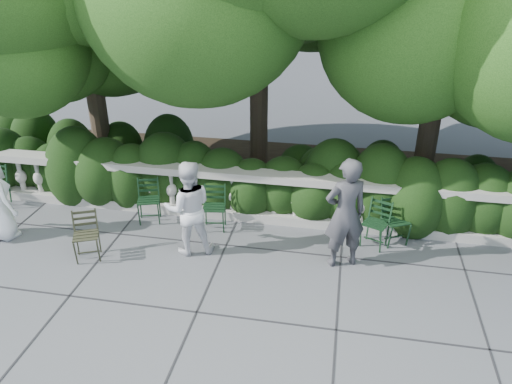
% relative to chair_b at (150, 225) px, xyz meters
% --- Properties ---
extents(ground, '(90.00, 90.00, 0.00)m').
position_rel_chair_b_xyz_m(ground, '(2.08, -1.22, 0.00)').
color(ground, '#4D4E54').
rests_on(ground, ground).
extents(balustrade, '(12.00, 0.44, 1.00)m').
position_rel_chair_b_xyz_m(balustrade, '(2.08, 0.58, 0.49)').
color(balustrade, '#9E998E').
rests_on(balustrade, ground).
extents(shrub_hedge, '(15.00, 2.60, 1.70)m').
position_rel_chair_b_xyz_m(shrub_hedge, '(2.08, 1.78, 0.00)').
color(shrub_hedge, black).
rests_on(shrub_hedge, ground).
extents(chair_b, '(0.56, 0.59, 0.84)m').
position_rel_chair_b_xyz_m(chair_b, '(0.00, 0.00, 0.00)').
color(chair_b, black).
rests_on(chair_b, ground).
extents(chair_c, '(0.50, 0.54, 0.84)m').
position_rel_chair_b_xyz_m(chair_c, '(1.26, -0.05, 0.00)').
color(chair_c, black).
rests_on(chair_c, ground).
extents(chair_d, '(0.61, 0.62, 0.84)m').
position_rel_chair_b_xyz_m(chair_d, '(4.53, 0.08, 0.00)').
color(chair_d, black).
rests_on(chair_d, ground).
extents(chair_e, '(0.59, 0.61, 0.84)m').
position_rel_chair_b_xyz_m(chair_e, '(4.07, -0.09, 0.00)').
color(chair_e, black).
rests_on(chair_e, ground).
extents(chair_weathered, '(0.60, 0.62, 0.84)m').
position_rel_chair_b_xyz_m(chair_weathered, '(-0.54, -1.36, 0.00)').
color(chair_weathered, black).
rests_on(chair_weathered, ground).
extents(person_woman_grey, '(0.81, 0.69, 1.89)m').
position_rel_chair_b_xyz_m(person_woman_grey, '(3.58, -0.60, 0.94)').
color(person_woman_grey, '#3B3B3F').
rests_on(person_woman_grey, ground).
extents(person_casual_man, '(0.97, 0.87, 1.67)m').
position_rel_chair_b_xyz_m(person_casual_man, '(1.03, -0.69, 0.83)').
color(person_casual_man, silver).
rests_on(person_casual_man, ground).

